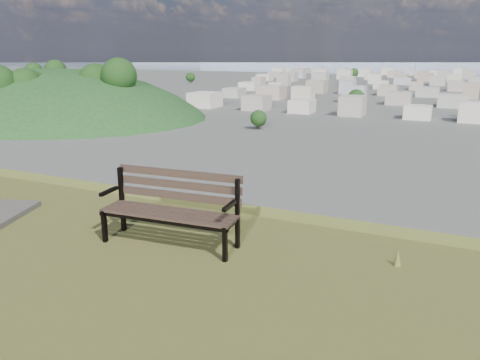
% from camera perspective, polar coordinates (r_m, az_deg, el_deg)
% --- Properties ---
extents(park_bench, '(1.68, 0.65, 0.86)m').
position_cam_1_polar(park_bench, '(5.61, -8.25, -2.94)').
color(park_bench, '#3D2F23').
rests_on(park_bench, hilltop_mesa).
extents(green_wooded_hill, '(153.76, 123.01, 76.88)m').
position_cam_1_polar(green_wooded_hill, '(215.62, -21.53, 7.33)').
color(green_wooded_hill, '#173F19').
rests_on(green_wooded_hill, ground).
extents(city_blocks, '(395.00, 361.00, 7.00)m').
position_cam_1_polar(city_blocks, '(396.88, 24.78, 10.81)').
color(city_blocks, beige).
rests_on(city_blocks, ground).
extents(city_trees, '(406.52, 387.20, 9.98)m').
position_cam_1_polar(city_trees, '(322.82, 19.87, 10.76)').
color(city_trees, '#332119').
rests_on(city_trees, ground).
extents(bay_water, '(2400.00, 700.00, 0.12)m').
position_cam_1_polar(bay_water, '(902.13, 25.20, 12.48)').
color(bay_water, '#869DAB').
rests_on(bay_water, ground).
extents(far_hills, '(2050.00, 340.00, 60.00)m').
position_cam_1_polar(far_hills, '(1406.08, 22.92, 14.39)').
color(far_hills, '#A5AFCD').
rests_on(far_hills, ground).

